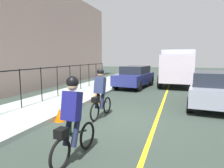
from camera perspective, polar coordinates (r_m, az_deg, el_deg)
The scene contains 12 objects.
ground_plane at distance 7.45m, azimuth -0.11°, elevation -9.62°, with size 80.00×80.00×0.00m, color #2D3831.
lane_line_centre at distance 7.13m, azimuth 12.40°, elevation -10.58°, with size 36.00×0.12×0.01m, color yellow.
sidewalk at distance 9.06m, azimuth -21.10°, elevation -6.52°, with size 40.00×3.20×0.15m, color #95A09B.
building_wall at distance 12.83m, azimuth -28.89°, elevation 13.63°, with size 28.00×0.80×7.52m, color tan.
iron_fence at distance 9.88m, azimuth -19.55°, elevation 1.74°, with size 15.76×0.04×1.60m.
cyclist_lead at distance 7.28m, azimuth -3.36°, elevation -2.66°, with size 1.71×0.38×1.83m.
cyclist_follow at distance 4.36m, azimuth -11.16°, elevation -9.82°, with size 1.71×0.38×1.83m.
patrol_sedan at distance 10.02m, azimuth 26.74°, elevation -1.14°, with size 4.55×2.26×1.58m.
parked_sedan_rear at distance 14.79m, azimuth 6.50°, elevation 2.19°, with size 4.59×2.36×1.58m.
box_truck_background at distance 17.11m, azimuth 18.32°, elevation 5.01°, with size 6.77×2.69×2.78m.
traffic_cone_near at distance 9.77m, azimuth -4.50°, elevation -3.58°, with size 0.36×0.36×0.63m, color #F96507.
traffic_cone_far at distance 7.25m, azimuth -14.69°, elevation -8.48°, with size 0.36×0.36×0.46m, color #F85402.
Camera 1 is at (-6.75, -2.26, 2.20)m, focal length 32.09 mm.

